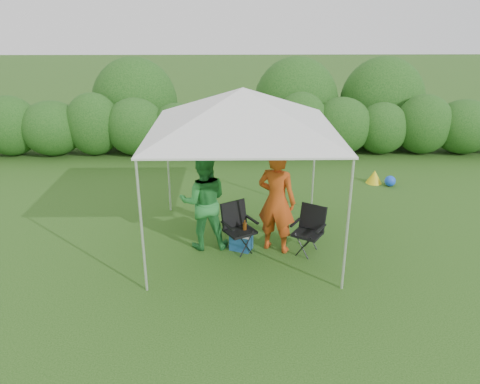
{
  "coord_description": "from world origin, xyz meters",
  "views": [
    {
      "loc": [
        -0.16,
        -7.11,
        4.08
      ],
      "look_at": [
        -0.05,
        0.4,
        1.05
      ],
      "focal_mm": 35.0,
      "sensor_mm": 36.0,
      "label": 1
    }
  ],
  "objects_px": {
    "man": "(277,201)",
    "woman": "(204,201)",
    "chair_left": "(237,224)",
    "chair_right": "(310,227)",
    "canopy": "(243,110)",
    "cooler": "(241,241)"
  },
  "relations": [
    {
      "from": "chair_left",
      "to": "man",
      "type": "xyz_separation_m",
      "value": [
        0.67,
        -0.02,
        0.44
      ]
    },
    {
      "from": "chair_right",
      "to": "man",
      "type": "bearing_deg",
      "value": -155.26
    },
    {
      "from": "chair_left",
      "to": "cooler",
      "type": "relative_size",
      "value": 1.9
    },
    {
      "from": "chair_left",
      "to": "man",
      "type": "distance_m",
      "value": 0.81
    },
    {
      "from": "canopy",
      "to": "woman",
      "type": "distance_m",
      "value": 1.73
    },
    {
      "from": "canopy",
      "to": "woman",
      "type": "height_order",
      "value": "canopy"
    },
    {
      "from": "man",
      "to": "woman",
      "type": "height_order",
      "value": "man"
    },
    {
      "from": "canopy",
      "to": "man",
      "type": "relative_size",
      "value": 1.67
    },
    {
      "from": "chair_left",
      "to": "woman",
      "type": "bearing_deg",
      "value": 138.49
    },
    {
      "from": "canopy",
      "to": "chair_left",
      "type": "bearing_deg",
      "value": -114.45
    },
    {
      "from": "man",
      "to": "cooler",
      "type": "relative_size",
      "value": 4.06
    },
    {
      "from": "woman",
      "to": "man",
      "type": "bearing_deg",
      "value": 170.51
    },
    {
      "from": "woman",
      "to": "chair_right",
      "type": "bearing_deg",
      "value": 170.1
    },
    {
      "from": "canopy",
      "to": "cooler",
      "type": "height_order",
      "value": "canopy"
    },
    {
      "from": "cooler",
      "to": "chair_left",
      "type": "bearing_deg",
      "value": -172.67
    },
    {
      "from": "chair_right",
      "to": "chair_left",
      "type": "xyz_separation_m",
      "value": [
        -1.26,
        0.1,
        0.02
      ]
    },
    {
      "from": "canopy",
      "to": "man",
      "type": "distance_m",
      "value": 1.65
    },
    {
      "from": "canopy",
      "to": "man",
      "type": "xyz_separation_m",
      "value": [
        0.58,
        -0.23,
        -1.53
      ]
    },
    {
      "from": "woman",
      "to": "cooler",
      "type": "bearing_deg",
      "value": 165.26
    },
    {
      "from": "chair_right",
      "to": "man",
      "type": "height_order",
      "value": "man"
    },
    {
      "from": "chair_left",
      "to": "chair_right",
      "type": "bearing_deg",
      "value": -35.05
    },
    {
      "from": "man",
      "to": "cooler",
      "type": "distance_m",
      "value": 0.98
    }
  ]
}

